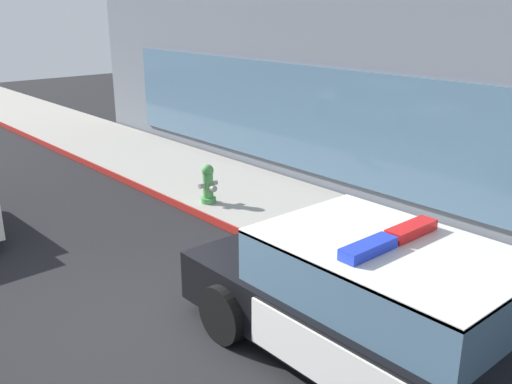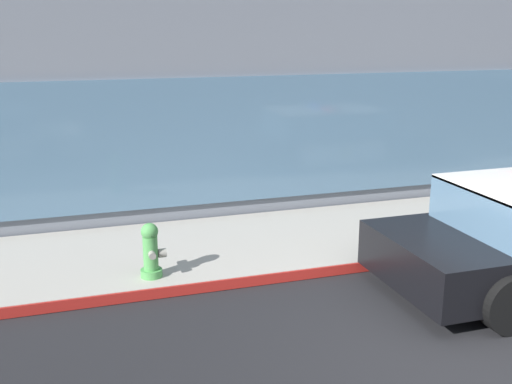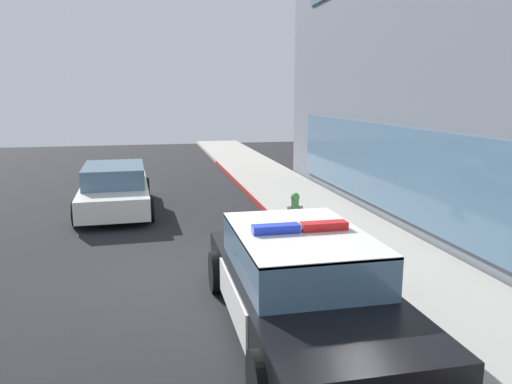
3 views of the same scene
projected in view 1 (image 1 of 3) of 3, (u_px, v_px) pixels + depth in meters
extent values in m
plane|color=black|center=(159.00, 330.00, 6.65)|extent=(48.00, 48.00, 0.00)
cube|color=#A39E93|center=(365.00, 240.00, 9.00)|extent=(48.00, 2.61, 0.15)
cube|color=maroon|center=(307.00, 263.00, 8.18)|extent=(28.80, 0.04, 0.14)
cube|color=slate|center=(359.00, 130.00, 10.34)|extent=(14.94, 0.08, 2.10)
cube|color=black|center=(400.00, 330.00, 5.73)|extent=(4.98, 1.96, 0.60)
cube|color=silver|center=(281.00, 260.00, 6.92)|extent=(1.40, 1.91, 0.05)
cube|color=silver|center=(444.00, 295.00, 6.41)|extent=(2.09, 0.04, 0.51)
cube|color=silver|center=(327.00, 364.00, 5.19)|extent=(2.09, 0.04, 0.51)
cube|color=yellow|center=(445.00, 295.00, 6.42)|extent=(0.22, 0.01, 0.26)
cube|color=slate|center=(388.00, 273.00, 5.69)|extent=(2.59, 1.76, 0.60)
cube|color=silver|center=(390.00, 246.00, 5.60)|extent=(2.59, 1.76, 0.04)
cube|color=red|center=(411.00, 230.00, 5.79)|extent=(0.20, 0.66, 0.11)
cube|color=blue|center=(368.00, 248.00, 5.36)|extent=(0.20, 0.66, 0.11)
cylinder|color=black|center=(339.00, 264.00, 7.56)|extent=(0.68, 0.22, 0.68)
cylinder|color=black|center=(224.00, 314.00, 6.34)|extent=(0.68, 0.22, 0.68)
cylinder|color=#4C994C|center=(208.00, 200.00, 10.45)|extent=(0.28, 0.28, 0.10)
cylinder|color=#4C994C|center=(208.00, 186.00, 10.36)|extent=(0.19, 0.19, 0.45)
sphere|color=#4C994C|center=(208.00, 170.00, 10.27)|extent=(0.22, 0.22, 0.22)
cylinder|color=gray|center=(207.00, 166.00, 10.25)|extent=(0.06, 0.06, 0.05)
cylinder|color=gray|center=(202.00, 186.00, 10.27)|extent=(0.09, 0.10, 0.09)
cylinder|color=gray|center=(214.00, 183.00, 10.45)|extent=(0.09, 0.10, 0.09)
cylinder|color=gray|center=(213.00, 188.00, 10.26)|extent=(0.10, 0.12, 0.12)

